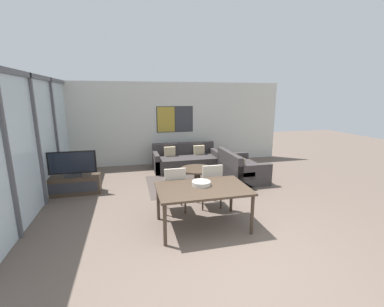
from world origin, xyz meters
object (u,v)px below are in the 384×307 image
object	(u,v)px
sofa_main	(186,161)
dining_table	(203,191)
dining_chair_centre	(210,184)
tv_console	(75,185)
dining_chair_left	(174,188)
coffee_table	(197,172)
television	(72,164)
sofa_side	(240,170)
fruit_bowl	(201,183)

from	to	relation	value
sofa_main	dining_table	bearing A→B (deg)	-97.88
dining_table	dining_chair_centre	size ratio (longest dim) A/B	1.68
tv_console	dining_chair_left	xyz separation A→B (m)	(2.19, -1.57, 0.29)
coffee_table	dining_table	world-z (taller)	dining_table
sofa_main	dining_table	xyz separation A→B (m)	(-0.53, -3.82, 0.42)
television	dining_chair_centre	world-z (taller)	television
dining_table	dining_chair_left	xyz separation A→B (m)	(-0.39, 0.70, -0.16)
television	dining_chair_left	size ratio (longest dim) A/B	1.13
television	coffee_table	world-z (taller)	television
television	sofa_side	world-z (taller)	television
sofa_side	coffee_table	bearing A→B (deg)	92.87
tv_console	dining_chair_centre	distance (m)	3.36
tv_console	sofa_side	xyz separation A→B (m)	(4.39, 0.12, 0.04)
sofa_main	television	bearing A→B (deg)	-153.69
dining_chair_centre	sofa_side	bearing A→B (deg)	49.14
dining_table	sofa_main	bearing A→B (deg)	82.12
tv_console	dining_chair_centre	world-z (taller)	dining_chair_centre
sofa_side	dining_chair_centre	bearing A→B (deg)	139.14
dining_chair_centre	coffee_table	bearing A→B (deg)	85.06
tv_console	sofa_main	size ratio (longest dim) A/B	0.57
television	fruit_bowl	bearing A→B (deg)	-39.92
sofa_main	dining_chair_left	bearing A→B (deg)	-106.47
sofa_main	coffee_table	world-z (taller)	sofa_main
sofa_main	fruit_bowl	distance (m)	3.78
tv_console	sofa_side	bearing A→B (deg)	1.51
tv_console	fruit_bowl	xyz separation A→B (m)	(2.59, -2.16, 0.57)
sofa_main	sofa_side	distance (m)	1.92
dining_table	dining_chair_centre	bearing A→B (deg)	62.47
dining_chair_centre	fruit_bowl	distance (m)	0.80
sofa_main	fruit_bowl	size ratio (longest dim) A/B	6.09
television	dining_chair_centre	size ratio (longest dim) A/B	1.13
dining_table	dining_chair_centre	xyz separation A→B (m)	(0.39, 0.75, -0.16)
sofa_side	television	bearing A→B (deg)	91.50
dining_table	television	bearing A→B (deg)	138.58
tv_console	dining_chair_left	bearing A→B (deg)	-35.69
dining_table	coffee_table	bearing A→B (deg)	77.22
sofa_main	dining_chair_centre	world-z (taller)	dining_chair_centre
dining_chair_left	television	bearing A→B (deg)	144.30
sofa_side	sofa_main	bearing A→B (deg)	42.05
television	sofa_main	xyz separation A→B (m)	(3.11, 1.54, -0.49)
sofa_side	fruit_bowl	bearing A→B (deg)	141.59
dining_chair_centre	fruit_bowl	size ratio (longest dim) A/B	2.81
sofa_side	coffee_table	world-z (taller)	sofa_side
sofa_side	fruit_bowl	size ratio (longest dim) A/B	4.52
coffee_table	dining_chair_centre	bearing A→B (deg)	-94.94
dining_table	dining_chair_centre	distance (m)	0.86
tv_console	fruit_bowl	distance (m)	3.42
television	fruit_bowl	xyz separation A→B (m)	(2.59, -2.16, 0.04)
sofa_main	sofa_side	world-z (taller)	same
fruit_bowl	dining_table	bearing A→B (deg)	-92.39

